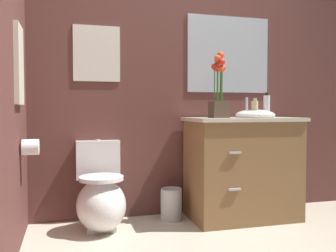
% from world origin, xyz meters
% --- Properties ---
extents(wall_back, '(3.92, 0.05, 2.50)m').
position_xyz_m(wall_back, '(0.20, 1.50, 1.25)').
color(wall_back, brown).
rests_on(wall_back, ground_plane).
extents(wall_left, '(0.05, 4.14, 2.50)m').
position_xyz_m(wall_left, '(-1.29, 0.44, 1.25)').
color(wall_left, brown).
rests_on(wall_left, ground_plane).
extents(toilet, '(0.38, 0.59, 0.69)m').
position_xyz_m(toilet, '(-0.70, 1.20, 0.24)').
color(toilet, white).
rests_on(toilet, ground_plane).
extents(vanity_cabinet, '(0.94, 0.56, 1.05)m').
position_xyz_m(vanity_cabinet, '(0.51, 1.18, 0.45)').
color(vanity_cabinet, brown).
rests_on(vanity_cabinet, ground_plane).
extents(flower_vase, '(0.14, 0.14, 0.55)m').
position_xyz_m(flower_vase, '(0.27, 1.13, 1.07)').
color(flower_vase, '#4C3D2D').
rests_on(flower_vase, vanity_cabinet).
extents(soap_bottle, '(0.06, 0.06, 0.17)m').
position_xyz_m(soap_bottle, '(0.60, 1.13, 0.95)').
color(soap_bottle, beige).
rests_on(soap_bottle, vanity_cabinet).
extents(lotion_bottle, '(0.06, 0.06, 0.21)m').
position_xyz_m(lotion_bottle, '(0.73, 1.16, 0.97)').
color(lotion_bottle, white).
rests_on(lotion_bottle, vanity_cabinet).
extents(trash_bin, '(0.18, 0.18, 0.27)m').
position_xyz_m(trash_bin, '(-0.10, 1.28, 0.14)').
color(trash_bin, '#B7B7BC').
rests_on(trash_bin, ground_plane).
extents(wall_poster, '(0.39, 0.01, 0.47)m').
position_xyz_m(wall_poster, '(-0.70, 1.47, 1.41)').
color(wall_poster, silver).
extents(wall_mirror, '(0.80, 0.01, 0.70)m').
position_xyz_m(wall_mirror, '(0.51, 1.47, 1.45)').
color(wall_mirror, '#B2BCC6').
extents(hanging_towel, '(0.03, 0.28, 0.52)m').
position_xyz_m(hanging_towel, '(-1.25, 0.91, 1.23)').
color(hanging_towel, beige).
extents(toilet_paper_roll, '(0.11, 0.11, 0.11)m').
position_xyz_m(toilet_paper_roll, '(-1.19, 1.01, 0.68)').
color(toilet_paper_roll, white).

